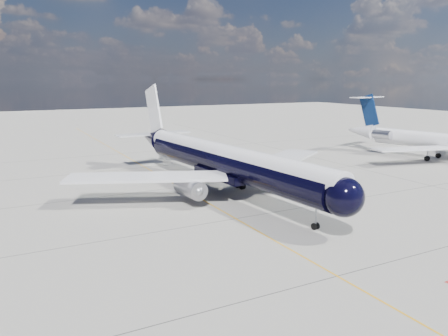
{
  "coord_description": "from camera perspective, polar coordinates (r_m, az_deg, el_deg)",
  "views": [
    {
      "loc": [
        -20.92,
        -27.13,
        13.96
      ],
      "look_at": [
        1.88,
        16.15,
        4.0
      ],
      "focal_mm": 35.0,
      "sensor_mm": 36.0,
      "label": 1
    }
  ],
  "objects": [
    {
      "name": "taxiway_centerline",
      "position": [
        57.88,
        -5.74,
        -2.5
      ],
      "size": [
        0.16,
        160.0,
        0.01
      ],
      "primitive_type": "cube",
      "color": "orange",
      "rests_on": "ground"
    },
    {
      "name": "ground",
      "position": [
        62.42,
        -7.47,
        -1.51
      ],
      "size": [
        320.0,
        320.0,
        0.0
      ],
      "primitive_type": "plane",
      "color": "gray",
      "rests_on": "ground"
    },
    {
      "name": "main_airliner",
      "position": [
        54.34,
        -0.4,
        1.07
      ],
      "size": [
        37.63,
        45.96,
        13.27
      ],
      "rotation": [
        0.0,
        0.0,
        0.09
      ],
      "color": "black",
      "rests_on": "ground"
    },
    {
      "name": "regional_jet",
      "position": [
        85.66,
        25.11,
        3.44
      ],
      "size": [
        28.22,
        32.92,
        11.24
      ],
      "rotation": [
        0.0,
        0.0,
        0.22
      ],
      "color": "white",
      "rests_on": "ground"
    }
  ]
}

